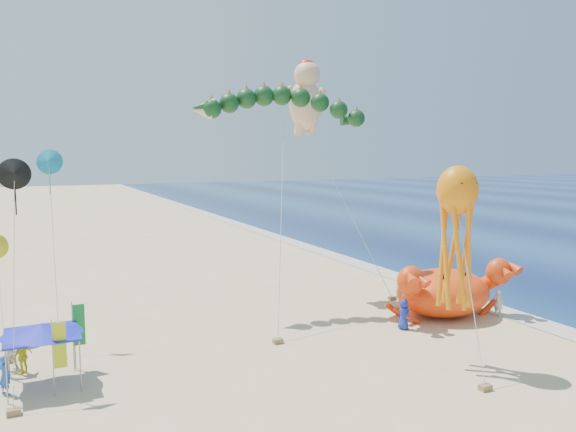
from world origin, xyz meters
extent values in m
plane|color=#D1B784|center=(0.00, 0.00, 0.00)|extent=(320.00, 320.00, 0.00)
plane|color=silver|center=(12.00, 0.00, 0.01)|extent=(320.00, 320.00, 0.00)
ellipsoid|color=#F43D0C|center=(8.04, 1.17, 1.42)|extent=(6.19, 5.21, 2.84)
sphere|color=red|center=(4.86, -0.02, 2.68)|extent=(1.69, 1.69, 1.69)
sphere|color=black|center=(7.15, 0.17, 2.68)|extent=(0.44, 0.44, 0.44)
sphere|color=red|center=(11.22, -0.02, 2.68)|extent=(1.69, 1.69, 1.69)
sphere|color=black|center=(8.94, 0.17, 2.68)|extent=(0.44, 0.44, 0.44)
cone|color=#0E3416|center=(-4.99, 6.69, 12.58)|extent=(1.47, 1.08, 1.20)
cylinder|color=#B2B2B2|center=(-1.62, 3.73, 6.07)|extent=(3.14, 5.97, 11.86)
cube|color=olive|center=(-3.16, 0.77, 0.12)|extent=(0.50, 0.35, 0.25)
ellipsoid|color=#F2BE93|center=(2.84, 9.48, 13.13)|extent=(2.30, 1.89, 3.38)
sphere|color=#F2BE93|center=(2.84, 9.27, 15.10)|extent=(1.77, 1.77, 1.77)
ellipsoid|color=red|center=(2.84, 9.38, 15.73)|extent=(1.14, 1.14, 0.80)
cylinder|color=#B2B2B2|center=(5.12, 7.47, 5.96)|extent=(4.63, 4.09, 11.64)
cube|color=olive|center=(7.41, 5.45, 0.12)|extent=(0.50, 0.35, 0.25)
ellipsoid|color=orange|center=(2.95, -5.46, 8.19)|extent=(1.94, 1.75, 2.23)
cylinder|color=#B2B2B2|center=(2.62, -6.85, 3.85)|extent=(0.70, 2.82, 7.41)
cube|color=olive|center=(2.29, -8.23, 0.12)|extent=(0.50, 0.35, 0.25)
cylinder|color=gray|center=(-15.72, -1.19, 1.10)|extent=(0.06, 0.06, 2.20)
cylinder|color=gray|center=(-12.99, -1.19, 1.10)|extent=(0.06, 0.06, 2.20)
cylinder|color=gray|center=(-15.72, 1.53, 1.10)|extent=(0.06, 0.06, 2.20)
cylinder|color=gray|center=(-12.99, 1.53, 1.10)|extent=(0.06, 0.06, 2.20)
cube|color=#161CC1|center=(-14.35, 0.17, 2.24)|extent=(2.97, 2.97, 0.08)
cone|color=#161CC1|center=(-14.35, 0.17, 2.48)|extent=(3.27, 3.27, 0.45)
cylinder|color=gray|center=(-14.01, -1.17, 1.60)|extent=(0.05, 0.05, 3.20)
cube|color=#BECC18|center=(-13.73, -1.17, 2.10)|extent=(0.50, 0.04, 1.90)
cylinder|color=gray|center=(-13.05, 1.39, 1.60)|extent=(0.05, 0.05, 3.20)
cube|color=#178D2A|center=(-12.77, 1.39, 2.10)|extent=(0.50, 0.04, 1.90)
imported|color=silver|center=(10.93, -0.46, 0.84)|extent=(0.50, 0.67, 1.69)
imported|color=#1A2998|center=(4.21, -0.08, 0.86)|extent=(0.72, 0.94, 1.72)
imported|color=yellow|center=(-15.15, 1.91, 0.83)|extent=(0.99, 0.97, 1.67)
imported|color=blue|center=(-15.82, -0.15, 0.82)|extent=(0.69, 0.71, 1.65)
imported|color=silver|center=(-15.79, 2.75, 0.92)|extent=(1.11, 1.02, 1.85)
cone|color=#0E739A|center=(-13.54, 6.09, 9.44)|extent=(1.30, 0.51, 1.32)
cylinder|color=#B2B2B2|center=(-13.29, 4.59, 4.74)|extent=(0.55, 3.04, 9.20)
cube|color=olive|center=(-13.04, 3.09, 0.12)|extent=(0.50, 0.35, 0.25)
cone|color=black|center=(-15.08, 0.40, 9.03)|extent=(1.30, 0.51, 1.32)
cylinder|color=#B2B2B2|center=(-14.83, -1.10, 4.54)|extent=(0.55, 3.04, 8.80)
cube|color=olive|center=(-14.58, -2.60, 0.12)|extent=(0.50, 0.35, 0.25)
cylinder|color=#B2B2B2|center=(-15.91, 5.84, 2.55)|extent=(0.55, 3.04, 4.83)
cube|color=olive|center=(-15.66, 4.34, 0.12)|extent=(0.50, 0.35, 0.25)
camera|label=1|loc=(-14.71, -25.05, 9.84)|focal=35.00mm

